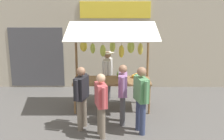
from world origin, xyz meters
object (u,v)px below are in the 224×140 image
Objects in this scene: shopper_in_striped_shirt at (82,94)px; shopper_in_grey_tee at (123,90)px; market_stall at (113,56)px; vendor_with_sunhat at (107,72)px; shopper_with_ponytail at (141,95)px; shopper_with_shopping_bag at (101,101)px.

shopper_in_grey_tee is at bearing -56.92° from shopper_in_striped_shirt.
market_stall is 1.60× the size of vendor_with_sunhat.
shopper_in_grey_tee is at bearing 22.32° from shopper_with_ponytail.
vendor_with_sunhat is 1.02× the size of shopper_with_shopping_bag.
shopper_with_shopping_bag is at bearing 8.97° from vendor_with_sunhat.
shopper_with_shopping_bag is (0.94, 0.21, -0.07)m from shopper_with_ponytail.
vendor_with_sunhat is at bearing -16.54° from shopper_with_shopping_bag.
vendor_with_sunhat is 2.44m from shopper_with_ponytail.
shopper_with_ponytail reaches higher than shopper_in_grey_tee.
shopper_with_shopping_bag is (0.27, 1.83, -0.68)m from market_stall.
market_stall is 1.30m from shopper_in_grey_tee.
vendor_with_sunhat is at bearing 0.59° from shopper_in_striped_shirt.
shopper_with_ponytail is 1.46m from shopper_in_striped_shirt.
shopper_in_grey_tee reaches higher than shopper_with_shopping_bag.
shopper_in_striped_shirt reaches higher than shopper_with_shopping_bag.
shopper_in_grey_tee is (-0.52, -0.73, 0.02)m from shopper_with_shopping_bag.
vendor_with_sunhat is 0.99× the size of shopper_in_striped_shirt.
shopper_with_ponytail is 0.97m from shopper_with_shopping_bag.
shopper_with_ponytail is at bearing -139.45° from shopper_in_grey_tee.
market_stall is at bearing 15.17° from shopper_in_grey_tee.
market_stall reaches higher than shopper_in_grey_tee.
shopper_in_striped_shirt is (0.77, 1.39, -0.64)m from market_stall.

